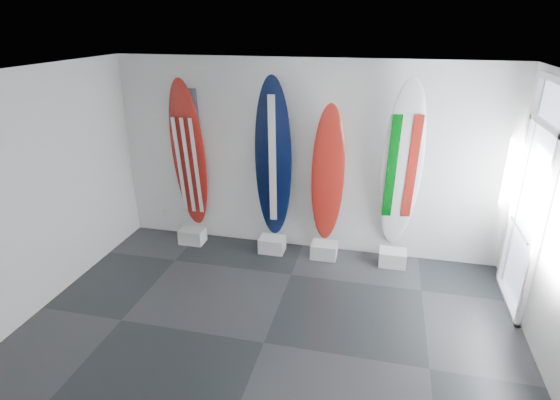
% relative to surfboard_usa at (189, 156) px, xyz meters
% --- Properties ---
extents(floor, '(6.00, 6.00, 0.00)m').
position_rel_surfboard_usa_xyz_m(floor, '(1.83, -2.28, -1.48)').
color(floor, black).
rests_on(floor, ground).
extents(ceiling, '(6.00, 6.00, 0.00)m').
position_rel_surfboard_usa_xyz_m(ceiling, '(1.83, -2.28, 1.52)').
color(ceiling, white).
rests_on(ceiling, wall_back).
extents(wall_back, '(6.00, 0.00, 6.00)m').
position_rel_surfboard_usa_xyz_m(wall_back, '(1.83, 0.22, 0.02)').
color(wall_back, white).
rests_on(wall_back, ground).
extents(wall_left, '(0.00, 5.00, 5.00)m').
position_rel_surfboard_usa_xyz_m(wall_left, '(-1.17, -2.28, 0.02)').
color(wall_left, white).
rests_on(wall_left, ground).
extents(display_block_usa, '(0.40, 0.30, 0.24)m').
position_rel_surfboard_usa_xyz_m(display_block_usa, '(0.00, -0.10, -1.36)').
color(display_block_usa, silver).
rests_on(display_block_usa, floor).
extents(surfboard_usa, '(0.57, 0.40, 2.48)m').
position_rel_surfboard_usa_xyz_m(surfboard_usa, '(0.00, 0.00, 0.00)').
color(surfboard_usa, maroon).
rests_on(surfboard_usa, display_block_usa).
extents(display_block_navy, '(0.40, 0.30, 0.24)m').
position_rel_surfboard_usa_xyz_m(display_block_navy, '(1.38, -0.10, -1.36)').
color(display_block_navy, silver).
rests_on(display_block_navy, floor).
extents(surfboard_navy, '(0.58, 0.22, 2.55)m').
position_rel_surfboard_usa_xyz_m(surfboard_navy, '(1.38, 0.00, 0.03)').
color(surfboard_navy, black).
rests_on(surfboard_navy, display_block_navy).
extents(display_block_swiss, '(0.40, 0.30, 0.24)m').
position_rel_surfboard_usa_xyz_m(display_block_swiss, '(2.22, -0.10, -1.36)').
color(display_block_swiss, silver).
rests_on(display_block_swiss, floor).
extents(surfboard_swiss, '(0.53, 0.34, 2.19)m').
position_rel_surfboard_usa_xyz_m(surfboard_swiss, '(2.22, 0.00, -0.15)').
color(surfboard_swiss, maroon).
rests_on(surfboard_swiss, display_block_swiss).
extents(display_block_italy, '(0.40, 0.30, 0.24)m').
position_rel_surfboard_usa_xyz_m(display_block_italy, '(3.27, -0.10, -1.36)').
color(display_block_italy, silver).
rests_on(display_block_italy, floor).
extents(surfboard_italy, '(0.64, 0.50, 2.59)m').
position_rel_surfboard_usa_xyz_m(surfboard_italy, '(3.27, 0.00, 0.05)').
color(surfboard_italy, silver).
rests_on(surfboard_italy, display_block_italy).
extents(wall_outlet, '(0.09, 0.02, 0.13)m').
position_rel_surfboard_usa_xyz_m(wall_outlet, '(-0.62, 0.20, -1.13)').
color(wall_outlet, silver).
rests_on(wall_outlet, wall_back).
extents(glass_door, '(0.12, 1.16, 2.85)m').
position_rel_surfboard_usa_xyz_m(glass_door, '(4.80, -0.73, -0.05)').
color(glass_door, white).
rests_on(glass_door, floor).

